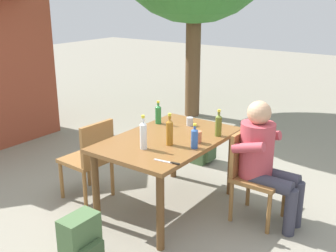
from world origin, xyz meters
TOP-DOWN VIEW (x-y plane):
  - ground_plane at (0.00, 0.00)m, footprint 24.00×24.00m
  - dining_table at (0.00, 0.00)m, footprint 1.43×0.92m
  - chair_near_right at (0.32, -0.76)m, footprint 0.44×0.44m
  - chair_far_left at (-0.33, 0.76)m, footprint 0.46×0.46m
  - person_in_white_shirt at (0.32, -0.87)m, footprint 0.47×0.62m
  - bottle_clear at (-0.37, 0.01)m, footprint 0.06×0.06m
  - bottle_amber at (-0.15, -0.13)m, footprint 0.06×0.06m
  - bottle_green at (0.31, 0.35)m, footprint 0.06×0.06m
  - bottle_olive at (0.33, -0.37)m, footprint 0.06×0.06m
  - bottle_blue at (-0.08, -0.36)m, footprint 0.06×0.06m
  - cup_terracotta at (0.05, -0.31)m, footprint 0.08×0.08m
  - cup_steel at (0.45, 0.04)m, footprint 0.07×0.07m
  - table_knife at (-0.50, -0.37)m, footprint 0.05×0.24m
  - backpack_by_near_side at (-1.19, -0.02)m, footprint 0.31×0.25m
  - backpack_by_far_side at (1.23, 0.33)m, footprint 0.29×0.25m

SIDE VIEW (x-z plane):
  - ground_plane at x=0.00m, z-range 0.00..0.00m
  - backpack_by_near_side at x=-1.19m, z-range -0.01..0.44m
  - backpack_by_far_side at x=1.23m, z-range -0.01..0.46m
  - chair_near_right at x=0.32m, z-range 0.05..0.92m
  - chair_far_left at x=-0.33m, z-range 0.05..0.92m
  - person_in_white_shirt at x=0.32m, z-range 0.07..1.25m
  - dining_table at x=0.00m, z-range 0.28..1.04m
  - table_knife at x=-0.50m, z-range 0.76..0.77m
  - cup_steel at x=0.45m, z-range 0.76..0.85m
  - cup_terracotta at x=0.05m, z-range 0.76..0.87m
  - bottle_blue at x=-0.08m, z-range 0.74..0.97m
  - bottle_green at x=0.31m, z-range 0.74..0.99m
  - bottle_olive at x=0.33m, z-range 0.74..1.01m
  - bottle_amber at x=-0.15m, z-range 0.74..1.04m
  - bottle_clear at x=-0.37m, z-range 0.74..1.05m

